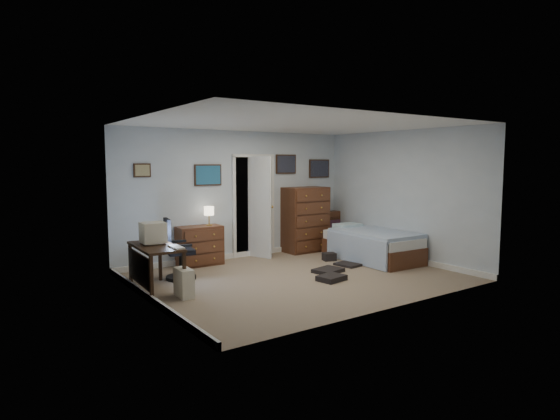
% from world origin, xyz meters
% --- Properties ---
extents(floor, '(5.00, 4.00, 0.02)m').
position_xyz_m(floor, '(0.00, 0.00, -0.01)').
color(floor, '#86725D').
rests_on(floor, ground).
extents(computer_desk, '(0.59, 1.19, 0.67)m').
position_xyz_m(computer_desk, '(-2.28, 0.57, 0.52)').
color(computer_desk, '#321E10').
rests_on(computer_desk, floor).
extents(crt_monitor, '(0.36, 0.34, 0.32)m').
position_xyz_m(crt_monitor, '(-2.18, 0.72, 0.84)').
color(crt_monitor, beige).
rests_on(crt_monitor, computer_desk).
extents(keyboard, '(0.15, 0.36, 0.02)m').
position_xyz_m(keyboard, '(-2.02, 0.22, 0.68)').
color(keyboard, beige).
rests_on(keyboard, computer_desk).
extents(pc_tower, '(0.20, 0.39, 0.40)m').
position_xyz_m(pc_tower, '(-2.00, 0.02, 0.20)').
color(pc_tower, beige).
rests_on(pc_tower, floor).
extents(office_chair, '(0.57, 0.57, 1.00)m').
position_xyz_m(office_chair, '(-1.69, 1.00, 0.39)').
color(office_chair, black).
rests_on(office_chair, floor).
extents(media_stack, '(0.15, 0.15, 0.74)m').
position_xyz_m(media_stack, '(-2.32, 2.20, 0.37)').
color(media_stack, maroon).
rests_on(media_stack, floor).
extents(low_dresser, '(0.83, 0.43, 0.72)m').
position_xyz_m(low_dresser, '(-0.94, 1.77, 0.36)').
color(low_dresser, '#562C1B').
rests_on(low_dresser, floor).
extents(table_lamp, '(0.19, 0.19, 0.35)m').
position_xyz_m(table_lamp, '(-0.74, 1.77, 0.98)').
color(table_lamp, gold).
rests_on(table_lamp, low_dresser).
extents(doorway, '(0.96, 1.12, 2.05)m').
position_xyz_m(doorway, '(0.35, 2.27, 1.00)').
color(doorway, black).
rests_on(doorway, floor).
extents(tall_dresser, '(0.93, 0.55, 1.37)m').
position_xyz_m(tall_dresser, '(1.49, 1.75, 0.68)').
color(tall_dresser, '#562C1B').
rests_on(tall_dresser, floor).
extents(headboard_bookcase, '(0.89, 0.23, 0.80)m').
position_xyz_m(headboard_bookcase, '(2.37, 1.86, 0.42)').
color(headboard_bookcase, '#562C1B').
rests_on(headboard_bookcase, floor).
extents(bed, '(1.11, 1.96, 0.63)m').
position_xyz_m(bed, '(1.99, 0.30, 0.30)').
color(bed, '#562C1B').
rests_on(bed, floor).
extents(wall_posters, '(4.38, 0.04, 0.60)m').
position_xyz_m(wall_posters, '(0.57, 1.98, 1.75)').
color(wall_posters, '#331E11').
rests_on(wall_posters, floor).
extents(floor_clutter, '(1.39, 1.52, 0.15)m').
position_xyz_m(floor_clutter, '(0.75, 0.00, 0.04)').
color(floor_clutter, black).
rests_on(floor_clutter, floor).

